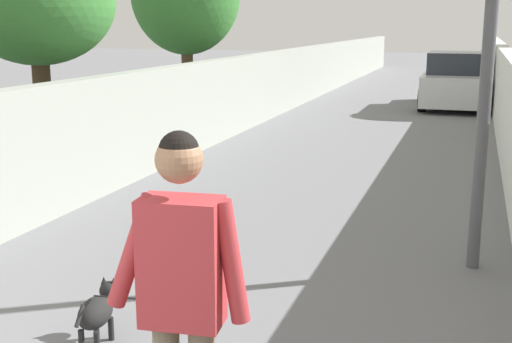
{
  "coord_description": "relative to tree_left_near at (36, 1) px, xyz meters",
  "views": [
    {
      "loc": [
        -0.79,
        -2.12,
        2.34
      ],
      "look_at": [
        4.88,
        -0.26,
        1.0
      ],
      "focal_mm": 46.67,
      "sensor_mm": 36.0,
      "label": 1
    }
  ],
  "objects": [
    {
      "name": "car_near",
      "position": [
        11.23,
        -5.51,
        -1.93
      ],
      "size": [
        3.89,
        1.8,
        1.54
      ],
      "color": "silver",
      "rests_on": "ground"
    },
    {
      "name": "person_skateboarder",
      "position": [
        -5.62,
        -4.76,
        -1.51
      ],
      "size": [
        0.26,
        0.72,
        1.79
      ],
      "color": "#726651",
      "rests_on": "skateboard"
    },
    {
      "name": "wall_left",
      "position": [
        4.5,
        -1.11,
        -1.83
      ],
      "size": [
        48.0,
        0.3,
        1.62
      ],
      "primitive_type": "cube",
      "color": "#999E93",
      "rests_on": "ground"
    },
    {
      "name": "ground_plane",
      "position": [
        6.5,
        -3.88,
        -2.64
      ],
      "size": [
        80.0,
        80.0,
        0.0
      ],
      "primitive_type": "plane",
      "color": "slate"
    },
    {
      "name": "fence_right",
      "position": [
        4.5,
        -6.66,
        -1.77
      ],
      "size": [
        48.0,
        0.3,
        1.74
      ],
      "primitive_type": "cube",
      "color": "silver",
      "rests_on": "ground"
    },
    {
      "name": "tree_left_near",
      "position": [
        0.0,
        0.0,
        0.0
      ],
      "size": [
        2.24,
        2.24,
        3.6
      ],
      "color": "#473523",
      "rests_on": "ground"
    },
    {
      "name": "dog",
      "position": [
        -4.33,
        -3.48,
        -2.37
      ],
      "size": [
        1.58,
        1.42,
        1.06
      ],
      "color": "black",
      "rests_on": "ground"
    }
  ]
}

